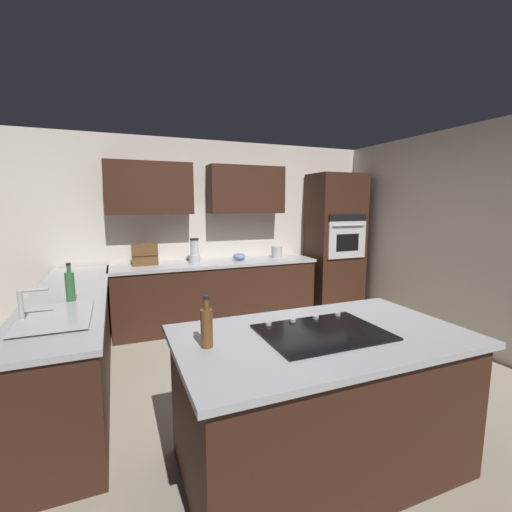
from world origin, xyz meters
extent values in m
plane|color=#9E937F|center=(0.00, 0.00, 0.00)|extent=(14.00, 14.00, 0.00)
cube|color=silver|center=(0.00, -2.10, 1.30)|extent=(6.00, 0.10, 2.60)
cube|color=#381E14|center=(-0.40, -1.88, 1.90)|extent=(1.10, 0.34, 0.67)
cube|color=#381E14|center=(0.95, -1.88, 1.90)|extent=(1.10, 0.34, 0.67)
cube|color=silver|center=(-2.45, -0.30, 1.30)|extent=(0.10, 4.00, 2.60)
cube|color=#381E14|center=(0.10, -1.72, 0.43)|extent=(2.80, 0.60, 0.86)
cube|color=#B2B2B7|center=(0.10, -1.72, 0.88)|extent=(2.84, 0.64, 0.04)
cube|color=#381E14|center=(1.82, -0.55, 0.43)|extent=(0.60, 2.90, 0.86)
cube|color=#B2B2B7|center=(1.82, -0.55, 0.88)|extent=(0.64, 2.94, 0.04)
cube|color=#381E14|center=(0.23, 1.17, 0.43)|extent=(1.74, 0.98, 0.86)
cube|color=#B2B2B7|center=(0.23, 1.17, 0.88)|extent=(1.82, 1.06, 0.04)
cube|color=#381E14|center=(-1.85, -1.72, 1.08)|extent=(0.80, 0.60, 2.16)
cube|color=silver|center=(-1.85, -1.41, 1.17)|extent=(0.66, 0.03, 0.56)
cube|color=black|center=(-1.85, -1.39, 1.13)|extent=(0.40, 0.01, 0.26)
cube|color=black|center=(-1.85, -1.41, 1.50)|extent=(0.66, 0.02, 0.11)
cylinder|color=silver|center=(-1.85, -1.37, 1.39)|extent=(0.56, 0.02, 0.02)
cube|color=#515456|center=(1.82, 0.05, 0.91)|extent=(0.40, 0.30, 0.02)
cube|color=#515456|center=(1.82, 0.39, 0.91)|extent=(0.40, 0.30, 0.02)
cube|color=#B7BABF|center=(1.82, 0.22, 0.92)|extent=(0.46, 0.70, 0.01)
cylinder|color=#B7BABF|center=(2.02, 0.22, 1.01)|extent=(0.03, 0.03, 0.22)
cylinder|color=#B7BABF|center=(1.94, 0.22, 1.12)|extent=(0.18, 0.02, 0.02)
cube|color=black|center=(0.23, 1.17, 0.91)|extent=(0.76, 0.56, 0.01)
cylinder|color=#B2B2B7|center=(-0.04, 0.94, 0.92)|extent=(0.04, 0.04, 0.02)
cylinder|color=#B2B2B7|center=(0.14, 0.94, 0.92)|extent=(0.04, 0.04, 0.02)
cylinder|color=#B2B2B7|center=(0.32, 0.94, 0.92)|extent=(0.04, 0.04, 0.02)
cylinder|color=#B2B2B7|center=(0.50, 0.94, 0.92)|extent=(0.04, 0.04, 0.02)
cylinder|color=silver|center=(0.40, -1.77, 0.96)|extent=(0.15, 0.15, 0.11)
cylinder|color=silver|center=(0.40, -1.77, 1.11)|extent=(0.11, 0.11, 0.20)
cylinder|color=black|center=(0.40, -1.77, 1.23)|extent=(0.12, 0.12, 0.03)
ellipsoid|color=#668CB2|center=(-0.25, -1.77, 0.95)|extent=(0.18, 0.18, 0.10)
cube|color=brown|center=(1.05, -1.80, 1.04)|extent=(0.33, 0.10, 0.29)
cube|color=brown|center=(1.05, -1.75, 1.04)|extent=(0.31, 0.02, 0.02)
cylinder|color=#B7BABF|center=(-0.85, -1.77, 0.99)|extent=(0.17, 0.17, 0.17)
cylinder|color=#336B38|center=(1.77, -0.26, 1.02)|extent=(0.07, 0.07, 0.24)
cylinder|color=#336B38|center=(1.77, -0.26, 1.17)|extent=(0.03, 0.03, 0.06)
cylinder|color=black|center=(1.77, -0.26, 1.21)|extent=(0.04, 0.04, 0.02)
cylinder|color=brown|center=(0.95, 1.10, 1.01)|extent=(0.07, 0.07, 0.22)
cylinder|color=brown|center=(0.95, 1.10, 1.15)|extent=(0.03, 0.03, 0.06)
cylinder|color=black|center=(0.95, 1.10, 1.19)|extent=(0.03, 0.03, 0.02)
camera|label=1|loc=(1.40, 2.95, 1.70)|focal=24.53mm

